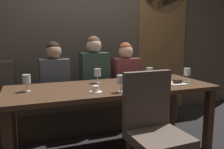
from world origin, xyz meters
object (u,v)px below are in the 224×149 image
diner_bearded (94,69)px  wine_glass_end_left (187,72)px  wine_glass_far_right (27,80)px  wine_glass_near_right (149,72)px  diner_redhead (54,73)px  dining_table (112,94)px  chair_near_side (154,124)px  wine_glass_center_back (97,73)px  wine_glass_center_front (132,79)px  dessert_plate (177,83)px  banquette_bench (94,112)px  espresso_cup (96,90)px  wine_glass_far_left (121,80)px  diner_far_end (126,70)px  fork_on_table (167,85)px

diner_bearded → wine_glass_end_left: diner_bearded is taller
diner_bearded → wine_glass_far_right: (-0.86, -0.61, 0.01)m
wine_glass_near_right → diner_redhead: bearing=149.3°
diner_bearded → wine_glass_end_left: (0.89, -0.78, 0.01)m
dining_table → chair_near_side: (0.09, -0.72, -0.09)m
wine_glass_near_right → wine_glass_far_right: same height
diner_bearded → wine_glass_far_right: size_ratio=5.04×
diner_redhead → wine_glass_center_back: 0.65m
diner_bearded → wine_glass_far_right: diner_bearded is taller
wine_glass_center_front → dessert_plate: size_ratio=0.86×
wine_glass_center_back → wine_glass_near_right: 0.62m
diner_redhead → wine_glass_near_right: diner_redhead is taller
wine_glass_end_left → wine_glass_center_back: bearing=161.6°
dessert_plate → wine_glass_far_right: bearing=172.1°
chair_near_side → wine_glass_center_front: size_ratio=5.98×
diner_redhead → dessert_plate: 1.51m
wine_glass_end_left → wine_glass_far_right: same height
dining_table → diner_redhead: diner_redhead is taller
banquette_bench → dessert_plate: dessert_plate is taller
espresso_cup → wine_glass_end_left: bearing=5.8°
diner_bearded → wine_glass_far_left: size_ratio=5.04×
chair_near_side → diner_far_end: bearing=75.2°
wine_glass_far_right → espresso_cup: size_ratio=1.37×
wine_glass_far_right → dessert_plate: bearing=-7.9°
chair_near_side → wine_glass_far_right: 1.27m
banquette_bench → wine_glass_end_left: (0.90, -0.81, 0.62)m
diner_far_end → wine_glass_center_back: bearing=-140.6°
banquette_bench → chair_near_side: size_ratio=2.55×
diner_far_end → wine_glass_far_right: size_ratio=4.49×
wine_glass_center_front → fork_on_table: (0.48, 0.12, -0.11)m
wine_glass_far_left → wine_glass_end_left: (0.92, 0.19, 0.00)m
banquette_bench → diner_bearded: (0.00, -0.03, 0.61)m
wine_glass_far_left → espresso_cup: wine_glass_far_left is taller
wine_glass_near_right → wine_glass_center_back: bearing=168.2°
espresso_cup → wine_glass_center_back: bearing=70.5°
diner_redhead → wine_glass_near_right: size_ratio=4.62×
banquette_bench → wine_glass_near_right: 1.01m
diner_bearded → wine_glass_center_front: diner_bearded is taller
wine_glass_end_left → wine_glass_far_left: bearing=-168.5°
dining_table → wine_glass_far_right: (-0.86, 0.06, 0.20)m
banquette_bench → wine_glass_far_left: wine_glass_far_left is taller
wine_glass_center_front → wine_glass_near_right: size_ratio=1.00×
wine_glass_far_left → diner_redhead: bearing=116.6°
chair_near_side → wine_glass_far_right: chair_near_side is taller
chair_near_side → wine_glass_end_left: size_ratio=5.98×
diner_redhead → wine_glass_center_back: size_ratio=4.62×
banquette_bench → diner_far_end: size_ratio=3.39×
chair_near_side → wine_glass_far_left: chair_near_side is taller
dining_table → wine_glass_center_front: 0.37m
diner_bearded → espresso_cup: bearing=-105.8°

